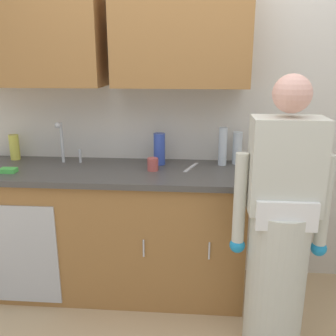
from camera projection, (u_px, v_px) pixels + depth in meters
kitchen_wall_with_uppers at (170, 89)px, 2.78m from camera, size 4.80×0.44×2.70m
counter_cabinet at (111, 232)px, 2.81m from camera, size 1.90×0.62×0.90m
countertop at (109, 172)px, 2.68m from camera, size 1.96×0.66×0.04m
sink at (62, 169)px, 2.72m from camera, size 0.50×0.36×0.35m
person_at_sink at (279, 242)px, 2.15m from camera, size 0.55×0.34×1.62m
bottle_water_short at (14, 147)px, 2.90m from camera, size 0.07×0.07×0.19m
bottle_dish_liquid at (237, 148)px, 2.78m from camera, size 0.07×0.07×0.24m
bottle_soap at (223, 146)px, 2.74m from camera, size 0.06×0.06×0.28m
bottle_cleaner_spray at (159, 149)px, 2.76m from camera, size 0.08×0.08×0.23m
cup_by_sink at (153, 164)px, 2.63m from camera, size 0.08×0.08×0.09m
knife_on_counter at (191, 167)px, 2.71m from camera, size 0.10×0.23×0.01m
sponge at (8, 170)px, 2.59m from camera, size 0.11×0.07×0.03m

